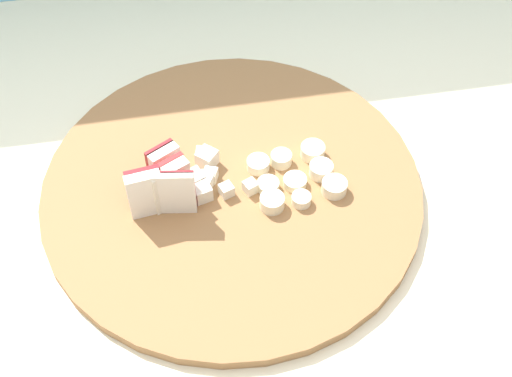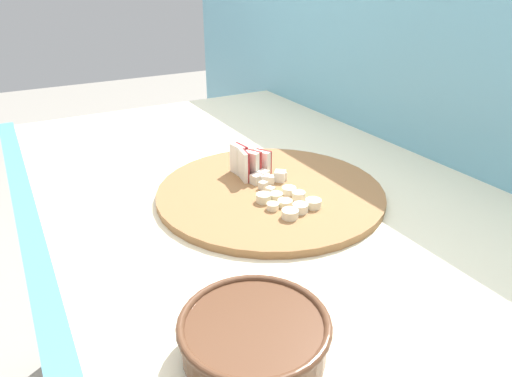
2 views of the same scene
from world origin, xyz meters
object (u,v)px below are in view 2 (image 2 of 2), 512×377
Objects in this scene: cutting_board at (270,192)px; apple_wedge_fan at (249,163)px; ceramic_bowl at (254,335)px; apple_dice_pile at (268,179)px; banana_slice_rows at (289,202)px.

cutting_board is 0.09m from apple_wedge_fan.
apple_wedge_fan is at bearing -174.91° from cutting_board.
ceramic_bowl reaches higher than cutting_board.
apple_wedge_fan is 0.06m from apple_dice_pile.
ceramic_bowl is (0.35, -0.23, 0.02)m from cutting_board.
apple_dice_pile reaches higher than cutting_board.
apple_wedge_fan is 0.15m from banana_slice_rows.
apple_wedge_fan is at bearing 152.43° from ceramic_bowl.
cutting_board is 6.02× the size of apple_wedge_fan.
banana_slice_rows is (0.10, -0.02, -0.00)m from apple_dice_pile.
ceramic_bowl reaches higher than banana_slice_rows.
apple_wedge_fan reaches higher than ceramic_bowl.
ceramic_bowl is (0.27, -0.22, 0.01)m from banana_slice_rows.
apple_wedge_fan is (-0.08, -0.01, 0.04)m from cutting_board.
ceramic_bowl is at bearing -39.31° from banana_slice_rows.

